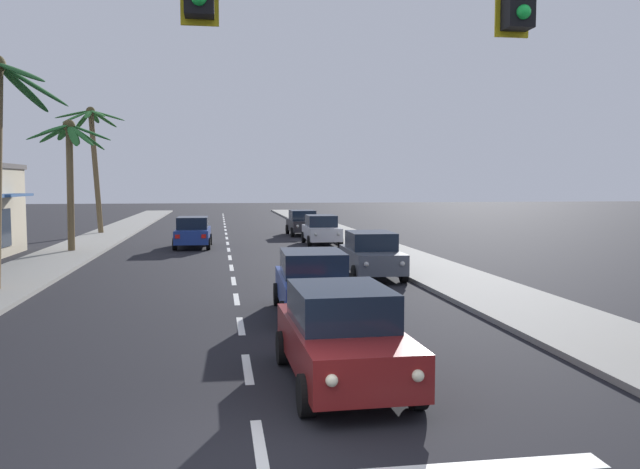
# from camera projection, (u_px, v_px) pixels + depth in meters

# --- Properties ---
(ground_plane) EXTENTS (220.00, 220.00, 0.00)m
(ground_plane) POSITION_uv_depth(u_px,v_px,m) (262.00, 462.00, 8.00)
(ground_plane) COLOR black
(sidewalk_right) EXTENTS (3.20, 110.00, 0.14)m
(sidewalk_right) POSITION_uv_depth(u_px,v_px,m) (406.00, 259.00, 28.90)
(sidewalk_right) COLOR gray
(sidewalk_right) RESTS_ON ground
(sidewalk_left) EXTENTS (3.20, 110.00, 0.14)m
(sidewalk_left) POSITION_uv_depth(u_px,v_px,m) (40.00, 266.00, 26.47)
(sidewalk_left) COLOR gray
(sidewalk_left) RESTS_ON ground
(lane_markings) EXTENTS (4.28, 86.81, 0.01)m
(lane_markings) POSITION_uv_depth(u_px,v_px,m) (241.00, 265.00, 27.50)
(lane_markings) COLOR silver
(lane_markings) RESTS_ON ground
(traffic_signal_mast) EXTENTS (11.35, 0.40, 7.31)m
(traffic_signal_mast) POSITION_uv_depth(u_px,v_px,m) (530.00, 43.00, 7.59)
(traffic_signal_mast) COLOR #2D2D33
(traffic_signal_mast) RESTS_ON ground
(sedan_lead_at_stop_bar) EXTENTS (2.02, 4.48, 1.68)m
(sedan_lead_at_stop_bar) POSITION_uv_depth(u_px,v_px,m) (342.00, 335.00, 11.11)
(sedan_lead_at_stop_bar) COLOR maroon
(sedan_lead_at_stop_bar) RESTS_ON ground
(sedan_third_in_queue) EXTENTS (2.05, 4.49, 1.68)m
(sedan_third_in_queue) POSITION_uv_depth(u_px,v_px,m) (313.00, 282.00, 17.03)
(sedan_third_in_queue) COLOR navy
(sedan_third_in_queue) RESTS_ON ground
(sedan_oncoming_far) EXTENTS (2.01, 4.48, 1.68)m
(sedan_oncoming_far) POSITION_uv_depth(u_px,v_px,m) (193.00, 232.00, 34.97)
(sedan_oncoming_far) COLOR navy
(sedan_oncoming_far) RESTS_ON ground
(sedan_parked_nearest_kerb) EXTENTS (2.00, 4.47, 1.68)m
(sedan_parked_nearest_kerb) POSITION_uv_depth(u_px,v_px,m) (321.00, 230.00, 36.71)
(sedan_parked_nearest_kerb) COLOR silver
(sedan_parked_nearest_kerb) RESTS_ON ground
(sedan_parked_mid_kerb) EXTENTS (2.07, 4.50, 1.68)m
(sedan_parked_mid_kerb) POSITION_uv_depth(u_px,v_px,m) (371.00, 254.00, 23.85)
(sedan_parked_mid_kerb) COLOR #4C515B
(sedan_parked_mid_kerb) RESTS_ON ground
(sedan_parked_far_kerb) EXTENTS (1.97, 4.46, 1.68)m
(sedan_parked_far_kerb) POSITION_uv_depth(u_px,v_px,m) (302.00, 223.00, 43.51)
(sedan_parked_far_kerb) COLOR black
(sedan_parked_far_kerb) RESTS_ON ground
(palm_left_third) EXTENTS (4.02, 3.89, 6.63)m
(palm_left_third) POSITION_uv_depth(u_px,v_px,m) (70.00, 153.00, 31.83)
(palm_left_third) COLOR brown
(palm_left_third) RESTS_ON ground
(palm_left_farthest) EXTENTS (4.70, 4.67, 8.65)m
(palm_left_farthest) POSITION_uv_depth(u_px,v_px,m) (93.00, 141.00, 43.42)
(palm_left_farthest) COLOR brown
(palm_left_farthest) RESTS_ON ground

